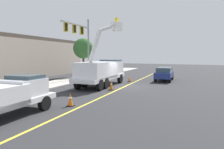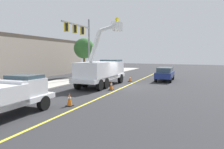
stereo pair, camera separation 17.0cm
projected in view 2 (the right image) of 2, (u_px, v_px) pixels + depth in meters
The scene contains 12 objects.
ground at pixel (125, 87), 21.15m from camera, with size 120.00×120.00×0.00m, color #2D2D30.
sidewalk_far_side at pixel (60, 83), 24.00m from camera, with size 60.00×3.60×0.12m, color #B2ADA3.
lane_centre_stripe at pixel (125, 87), 21.15m from camera, with size 50.00×0.16×0.01m, color yellow.
utility_bucket_truck at pixel (102, 70), 21.76m from camera, with size 8.48×3.67×7.14m.
service_pickup_truck at pixel (3, 96), 10.55m from camera, with size 5.85×2.90×2.06m.
passing_minivan at pixel (165, 73), 26.07m from camera, with size 5.03×2.58×1.69m.
traffic_cone_mid_front at pixel (70, 100), 13.01m from camera, with size 0.40×0.40×0.84m.
traffic_cone_mid_rear at pixel (111, 85), 19.10m from camera, with size 0.40×0.40×0.87m.
traffic_cone_trailing at pixel (130, 79), 25.31m from camera, with size 0.40×0.40×0.77m.
traffic_signal_mast at pixel (82, 38), 26.22m from camera, with size 6.26×1.17×7.99m.
commercial_building_backdrop at pixel (23, 57), 33.02m from camera, with size 20.82×12.54×5.85m.
street_tree_right at pixel (84, 49), 31.35m from camera, with size 3.07×3.07×5.78m.
Camera 2 is at (-18.79, -9.35, 3.15)m, focal length 33.36 mm.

